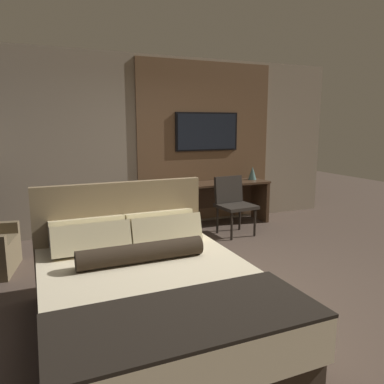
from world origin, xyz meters
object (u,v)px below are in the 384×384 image
at_px(tv, 207,132).
at_px(vase_tall, 252,173).
at_px(bed, 150,294).
at_px(desk_chair, 233,200).
at_px(desk, 212,195).

bearing_deg(tv, vase_tall, -15.53).
xyz_separation_m(bed, desk_chair, (2.04, 2.23, 0.22)).
distance_m(bed, vase_tall, 4.00).
height_order(bed, desk_chair, bed).
relative_size(tv, desk_chair, 1.28).
bearing_deg(tv, bed, -122.98).
bearing_deg(vase_tall, bed, -134.44).
bearing_deg(desk_chair, desk, 91.57).
height_order(desk, vase_tall, vase_tall).
relative_size(bed, desk, 1.13).
xyz_separation_m(bed, tv, (1.98, 3.05, 1.26)).
distance_m(desk, vase_tall, 0.87).
relative_size(tv, vase_tall, 4.98).
bearing_deg(tv, desk_chair, -85.57).
bearing_deg(desk, desk_chair, -83.93).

